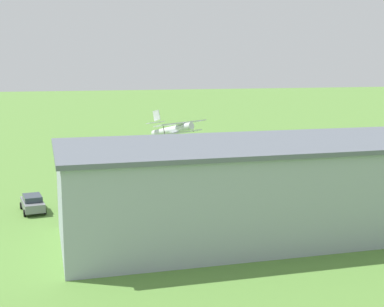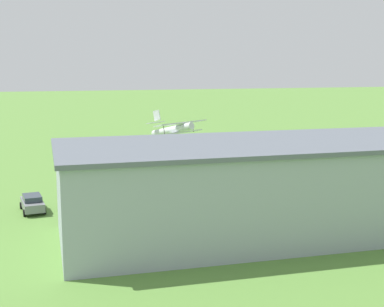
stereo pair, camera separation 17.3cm
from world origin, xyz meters
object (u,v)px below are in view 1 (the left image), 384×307
object	(u,v)px
hangar	(257,188)
car_grey	(33,203)
person_beside_truck	(346,188)
person_by_parked_cars	(357,189)
person_watching_takeoff	(348,182)
biplane	(174,130)

from	to	relation	value
hangar	car_grey	size ratio (longest dim) A/B	7.24
hangar	person_beside_truck	xyz separation A→B (m)	(-14.00, -9.98, -3.05)
hangar	person_by_parked_cars	world-z (taller)	hangar
person_watching_takeoff	person_beside_truck	bearing A→B (deg)	55.51
person_by_parked_cars	car_grey	bearing A→B (deg)	-4.03
biplane	person_watching_takeoff	xyz separation A→B (m)	(-16.29, 14.53, -4.63)
biplane	person_beside_truck	xyz separation A→B (m)	(-14.81, 16.69, -4.68)
biplane	person_watching_takeoff	distance (m)	22.32
biplane	person_by_parked_cars	xyz separation A→B (m)	(-15.65, 17.37, -4.70)
person_beside_truck	person_watching_takeoff	world-z (taller)	person_watching_takeoff
person_beside_truck	car_grey	bearing A→B (deg)	-2.91
person_beside_truck	person_watching_takeoff	xyz separation A→B (m)	(-1.48, -2.16, 0.05)
person_by_parked_cars	person_beside_truck	bearing A→B (deg)	-39.35
person_by_parked_cars	hangar	bearing A→B (deg)	32.08
car_grey	person_beside_truck	bearing A→B (deg)	177.09
biplane	person_by_parked_cars	bearing A→B (deg)	132.00
biplane	person_watching_takeoff	size ratio (longest dim) A/B	4.80
biplane	car_grey	bearing A→B (deg)	41.31
person_watching_takeoff	person_by_parked_cars	bearing A→B (deg)	77.15
hangar	biplane	bearing A→B (deg)	-88.26
biplane	person_beside_truck	distance (m)	22.80
car_grey	person_beside_truck	size ratio (longest dim) A/B	2.81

